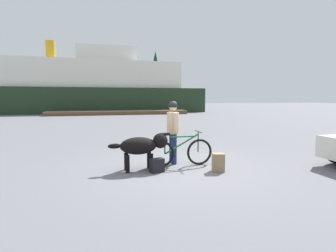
{
  "coord_description": "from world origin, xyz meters",
  "views": [
    {
      "loc": [
        -1.95,
        -6.12,
        1.73
      ],
      "look_at": [
        0.11,
        1.34,
        0.91
      ],
      "focal_mm": 28.09,
      "sensor_mm": 36.0,
      "label": 1
    }
  ],
  "objects": [
    {
      "name": "ground_plane",
      "position": [
        0.0,
        0.0,
        0.0
      ],
      "size": [
        160.0,
        160.0,
        0.0
      ],
      "primitive_type": "plane",
      "color": "slate"
    },
    {
      "name": "bicycle",
      "position": [
        0.09,
        0.13,
        0.37
      ],
      "size": [
        1.71,
        0.44,
        0.9
      ],
      "color": "black",
      "rests_on": "ground_plane"
    },
    {
      "name": "person_cyclist",
      "position": [
        0.01,
        0.51,
        0.99
      ],
      "size": [
        0.32,
        0.53,
        1.66
      ],
      "color": "navy",
      "rests_on": "ground_plane"
    },
    {
      "name": "dog",
      "position": [
        -0.89,
        0.04,
        0.59
      ],
      "size": [
        1.44,
        0.49,
        0.88
      ],
      "color": "black",
      "rests_on": "ground_plane"
    },
    {
      "name": "backpack",
      "position": [
        0.82,
        -0.55,
        0.22
      ],
      "size": [
        0.32,
        0.27,
        0.43
      ],
      "primitive_type": "cube",
      "rotation": [
        0.0,
        0.0,
        -0.26
      ],
      "color": "#8C7251",
      "rests_on": "ground_plane"
    },
    {
      "name": "handbag_pannier",
      "position": [
        -0.6,
        -0.24,
        0.16
      ],
      "size": [
        0.36,
        0.27,
        0.33
      ],
      "primitive_type": "cube",
      "rotation": [
        0.0,
        0.0,
        0.3
      ],
      "color": "black",
      "rests_on": "ground_plane"
    },
    {
      "name": "dock_pier",
      "position": [
        0.46,
        22.49,
        0.2
      ],
      "size": [
        14.64,
        2.61,
        0.4
      ],
      "primitive_type": "cube",
      "color": "brown",
      "rests_on": "ground_plane"
    },
    {
      "name": "ferry_boat",
      "position": [
        -3.28,
        28.7,
        2.99
      ],
      "size": [
        29.43,
        8.6,
        8.55
      ],
      "color": "#1E331E",
      "rests_on": "ground_plane"
    },
    {
      "name": "sailboat_moored",
      "position": [
        -4.45,
        31.69,
        0.51
      ],
      "size": [
        6.56,
        1.84,
        8.56
      ],
      "color": "navy",
      "rests_on": "ground_plane"
    },
    {
      "name": "pine_tree_center",
      "position": [
        4.57,
        42.89,
        6.76
      ],
      "size": [
        3.93,
        3.93,
        10.53
      ],
      "color": "#4C331E",
      "rests_on": "ground_plane"
    },
    {
      "name": "pine_tree_far_right",
      "position": [
        9.16,
        43.04,
        6.81
      ],
      "size": [
        3.15,
        3.15,
        10.5
      ],
      "color": "#4C331E",
      "rests_on": "ground_plane"
    },
    {
      "name": "pine_tree_mid_back",
      "position": [
        6.09,
        49.35,
        5.64
      ],
      "size": [
        3.77,
        3.77,
        9.15
      ],
      "color": "#4C331E",
      "rests_on": "ground_plane"
    }
  ]
}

